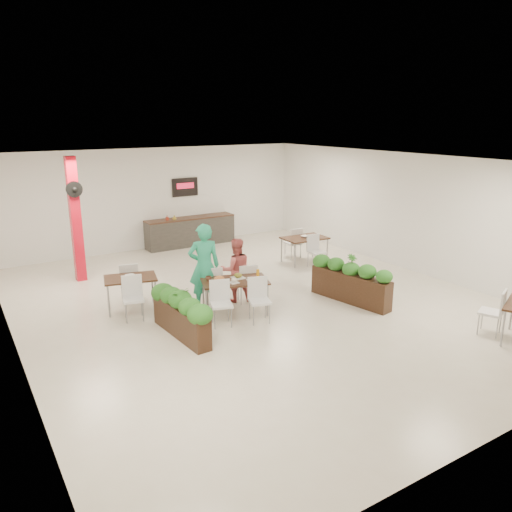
{
  "coord_description": "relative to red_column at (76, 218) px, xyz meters",
  "views": [
    {
      "loc": [
        -5.7,
        -9.18,
        4.12
      ],
      "look_at": [
        0.03,
        -0.0,
        1.1
      ],
      "focal_mm": 35.0,
      "sensor_mm": 36.0,
      "label": 1
    }
  ],
  "objects": [
    {
      "name": "room_shell",
      "position": [
        3.0,
        -3.79,
        0.36
      ],
      "size": [
        10.1,
        12.1,
        3.22
      ],
      "color": "white",
      "rests_on": "ground"
    },
    {
      "name": "service_counter",
      "position": [
        4.0,
        1.86,
        -1.15
      ],
      "size": [
        3.0,
        0.64,
        2.2
      ],
      "color": "#2C2A27",
      "rests_on": "ground"
    },
    {
      "name": "diner_man",
      "position": [
        1.89,
        -3.47,
        -0.68
      ],
      "size": [
        0.81,
        0.65,
        1.92
      ],
      "primitive_type": "imported",
      "rotation": [
        0.0,
        0.0,
        2.82
      ],
      "color": "#29B485",
      "rests_on": "ground"
    },
    {
      "name": "diner_woman",
      "position": [
        2.69,
        -3.47,
        -0.9
      ],
      "size": [
        0.86,
        0.76,
        1.48
      ],
      "primitive_type": "imported",
      "rotation": [
        0.0,
        0.0,
        2.82
      ],
      "color": "#D86060",
      "rests_on": "ground"
    },
    {
      "name": "main_table",
      "position": [
        2.28,
        -4.12,
        -1.01
      ],
      "size": [
        1.66,
        1.92,
        0.92
      ],
      "rotation": [
        0.0,
        0.0,
        -0.32
      ],
      "color": "#311C10",
      "rests_on": "ground"
    },
    {
      "name": "planter_right",
      "position": [
        4.88,
        -4.92,
        -1.13
      ],
      "size": [
        0.72,
        2.12,
        1.13
      ],
      "rotation": [
        0.0,
        0.0,
        1.75
      ],
      "color": "black",
      "rests_on": "ground"
    },
    {
      "name": "red_column",
      "position": [
        0.0,
        0.0,
        0.0
      ],
      "size": [
        0.4,
        0.41,
        3.2
      ],
      "color": "red",
      "rests_on": "ground"
    },
    {
      "name": "ground",
      "position": [
        3.0,
        -3.79,
        -1.64
      ],
      "size": [
        12.0,
        12.0,
        0.0
      ],
      "primitive_type": "plane",
      "color": "beige",
      "rests_on": "ground"
    },
    {
      "name": "side_table_b",
      "position": [
        5.97,
        -1.76,
        -1.01
      ],
      "size": [
        1.28,
        1.64,
        0.92
      ],
      "rotation": [
        0.0,
        0.0,
        -0.04
      ],
      "color": "#311C10",
      "rests_on": "ground"
    },
    {
      "name": "side_table_a",
      "position": [
        0.45,
        -2.74,
        -1.02
      ],
      "size": [
        1.25,
        1.67,
        0.92
      ],
      "rotation": [
        0.0,
        0.0,
        -0.24
      ],
      "color": "#311C10",
      "rests_on": "ground"
    },
    {
      "name": "planter_left",
      "position": [
        0.81,
        -4.6,
        -1.13
      ],
      "size": [
        0.5,
        1.93,
        1.01
      ],
      "rotation": [
        0.0,
        0.0,
        1.63
      ],
      "color": "black",
      "rests_on": "ground"
    }
  ]
}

